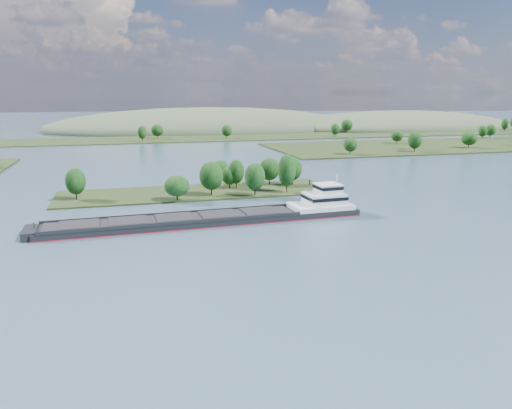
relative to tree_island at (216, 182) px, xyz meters
name	(u,v)px	position (x,y,z in m)	size (l,w,h in m)	color
ground	(233,237)	(-6.79, -58.36, -4.04)	(1800.00, 1800.00, 0.00)	#334658
tree_island	(216,182)	(0.00, 0.00, 0.00)	(100.00, 33.90, 15.34)	black
right_bank	(492,143)	(224.45, 120.90, -3.02)	(320.00, 90.00, 14.18)	black
back_shoreline	(167,139)	(3.47, 221.47, -3.35)	(900.00, 60.00, 15.01)	black
hill_east	(399,128)	(253.21, 291.64, -4.04)	(260.00, 140.00, 36.00)	#3C4A33
hill_west	(207,129)	(53.21, 321.64, -4.04)	(320.00, 160.00, 44.00)	#3C4A33
cargo_barge	(226,216)	(-5.00, -41.86, -2.43)	(94.57, 15.32, 12.74)	black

